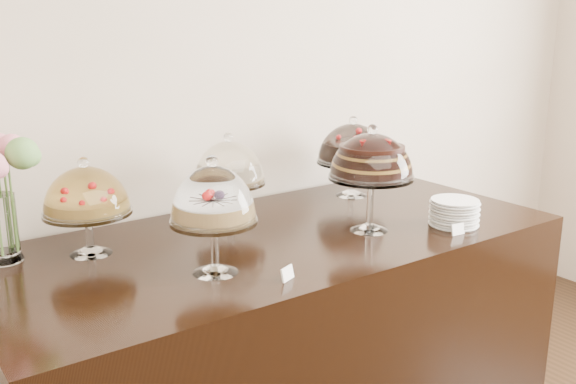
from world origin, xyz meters
TOP-DOWN VIEW (x-y plane):
  - wall_back at (0.00, 3.00)m, footprint 5.00×0.04m
  - display_counter at (-0.06, 2.45)m, footprint 2.20×1.00m
  - cake_stand_sugar_sponge at (-0.45, 2.26)m, footprint 0.28×0.28m
  - cake_stand_choco_layer at (0.25, 2.29)m, footprint 0.33×0.33m
  - cake_stand_cheesecake at (-0.12, 2.73)m, footprint 0.29×0.29m
  - cake_stand_dark_choco at (0.54, 2.73)m, footprint 0.33×0.33m
  - cake_stand_fruit_tart at (-0.72, 2.67)m, footprint 0.31×0.31m
  - plate_stack at (0.57, 2.14)m, footprint 0.19×0.19m
  - price_card_left at (-0.30, 2.07)m, footprint 0.06×0.04m
  - price_card_right at (0.49, 2.05)m, footprint 0.06×0.02m

SIDE VIEW (x-z plane):
  - display_counter at x=-0.06m, z-range 0.00..0.90m
  - price_card_left at x=-0.30m, z-range 0.90..0.94m
  - price_card_right at x=0.49m, z-range 0.90..0.94m
  - plate_stack at x=0.57m, z-range 0.90..1.01m
  - cake_stand_fruit_tart at x=-0.72m, z-range 0.94..1.29m
  - cake_stand_cheesecake at x=-0.12m, z-range 0.94..1.31m
  - cake_stand_dark_choco at x=0.54m, z-range 0.95..1.32m
  - cake_stand_sugar_sponge at x=-0.45m, z-range 0.95..1.34m
  - cake_stand_choco_layer at x=0.25m, z-range 0.97..1.39m
  - wall_back at x=0.00m, z-range 0.00..3.00m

